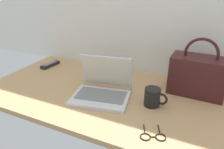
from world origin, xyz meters
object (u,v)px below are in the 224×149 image
Objects in this scene: coffee_mug at (153,97)px; book_stack at (104,70)px; laptop at (103,88)px; eyeglasses at (153,136)px; handbag at (197,75)px; remote_control_near at (50,65)px.

book_stack is (-0.41, 0.25, -0.02)m from coffee_mug.
eyeglasses is (0.35, -0.22, -0.04)m from laptop.
book_stack is at bearing 148.94° from coffee_mug.
handbag reaches higher than book_stack.
coffee_mug is 0.31m from handbag.
handbag reaches higher than coffee_mug.
laptop is 1.78× the size of book_stack.
book_stack is at bearing 115.19° from laptop.
coffee_mug reaches higher than eyeglasses.
remote_control_near is 1.03m from eyeglasses.
remote_control_near is at bearing 154.04° from eyeglasses.
book_stack is at bearing 4.68° from remote_control_near.
handbag is (0.47, 0.25, 0.07)m from laptop.
coffee_mug is 0.48m from book_stack.
laptop is at bearing -21.79° from remote_control_near.
laptop is 1.06× the size of handbag.
book_stack is (-0.48, 0.49, 0.03)m from eyeglasses.
book_stack is at bearing 178.89° from handbag.
remote_control_near is at bearing -175.32° from book_stack.
eyeglasses is at bearing -45.53° from book_stack.
eyeglasses is (0.93, -0.45, -0.01)m from remote_control_near.
laptop reaches higher than remote_control_near.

